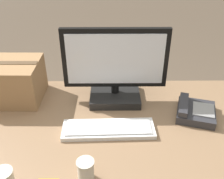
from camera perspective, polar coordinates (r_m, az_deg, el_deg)
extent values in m
cube|color=#8C6B4C|center=(1.59, -5.27, -17.68)|extent=(1.80, 0.90, 0.71)
cube|color=black|center=(1.53, 0.65, -1.18)|extent=(0.28, 0.25, 0.04)
cylinder|color=black|center=(1.50, 0.66, 0.21)|extent=(0.04, 0.04, 0.04)
cube|color=black|center=(1.41, 0.70, 6.78)|extent=(0.57, 0.03, 0.34)
cube|color=white|center=(1.40, 0.72, 6.48)|extent=(0.52, 0.01, 0.29)
cube|color=silver|center=(1.30, -0.77, -8.64)|extent=(0.45, 0.16, 0.02)
cube|color=silver|center=(1.29, -0.77, -8.17)|extent=(0.42, 0.13, 0.01)
cube|color=#2D2D33|center=(1.46, 17.78, -4.75)|extent=(0.24, 0.25, 0.04)
cube|color=#2D2D33|center=(1.43, 15.31, -3.20)|extent=(0.10, 0.20, 0.03)
cube|color=gray|center=(1.45, 19.29, -4.17)|extent=(0.14, 0.15, 0.01)
cylinder|color=beige|center=(1.07, -22.79, -16.35)|extent=(0.08, 0.08, 0.01)
cylinder|color=beige|center=(1.07, -5.71, -17.29)|extent=(0.06, 0.06, 0.09)
cylinder|color=beige|center=(1.04, -5.86, -15.52)|extent=(0.07, 0.07, 0.01)
cube|color=#9E754C|center=(1.59, -21.19, 1.77)|extent=(0.34, 0.29, 0.22)
cube|color=brown|center=(1.54, -22.00, 5.41)|extent=(0.33, 0.04, 0.00)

